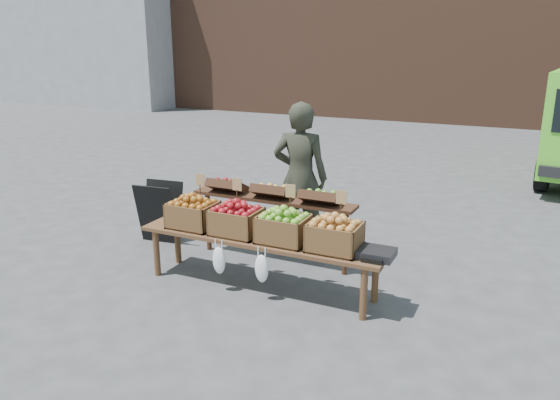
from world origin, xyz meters
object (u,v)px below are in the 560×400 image
at_px(crate_red_apples, 284,229).
at_px(crate_green_apples, 335,237).
at_px(vendor, 300,178).
at_px(chalkboard_sign, 160,212).
at_px(weighing_scale, 376,253).
at_px(back_table, 273,220).
at_px(display_bench, 260,263).
at_px(crate_golden_apples, 193,215).
at_px(crate_russet_pears, 237,222).

relative_size(crate_red_apples, crate_green_apples, 1.00).
distance_m(vendor, crate_green_apples, 1.55).
height_order(vendor, crate_red_apples, vendor).
relative_size(chalkboard_sign, weighing_scale, 2.38).
distance_m(vendor, back_table, 0.67).
relative_size(chalkboard_sign, crate_green_apples, 1.62).
height_order(display_bench, crate_golden_apples, crate_golden_apples).
xyz_separation_m(crate_red_apples, crate_green_apples, (0.55, 0.00, 0.00)).
relative_size(vendor, display_bench, 0.69).
bearing_deg(back_table, crate_golden_apples, -131.15).
height_order(back_table, display_bench, back_table).
relative_size(display_bench, crate_golden_apples, 5.40).
distance_m(chalkboard_sign, crate_green_apples, 2.75).
height_order(vendor, crate_russet_pears, vendor).
height_order(vendor, back_table, vendor).
height_order(chalkboard_sign, weighing_scale, chalkboard_sign).
bearing_deg(crate_red_apples, back_table, 123.18).
bearing_deg(vendor, crate_red_apples, 95.81).
distance_m(back_table, crate_golden_apples, 0.97).
bearing_deg(vendor, display_bench, 83.49).
bearing_deg(vendor, crate_golden_apples, 48.86).
bearing_deg(display_bench, crate_russet_pears, 180.00).
distance_m(crate_red_apples, weighing_scale, 0.98).
xyz_separation_m(back_table, crate_green_apples, (1.02, -0.72, 0.19)).
bearing_deg(back_table, chalkboard_sign, -178.92).
height_order(vendor, chalkboard_sign, vendor).
xyz_separation_m(chalkboard_sign, back_table, (1.63, 0.03, 0.12)).
bearing_deg(vendor, back_table, 66.80).
relative_size(display_bench, crate_green_apples, 5.40).
bearing_deg(weighing_scale, crate_golden_apples, 180.00).
height_order(crate_russet_pears, crate_red_apples, same).
bearing_deg(crate_green_apples, crate_golden_apples, 180.00).
bearing_deg(chalkboard_sign, display_bench, -27.14).
distance_m(vendor, crate_red_apples, 1.31).
bearing_deg(crate_russet_pears, back_table, 83.72).
bearing_deg(chalkboard_sign, crate_green_apples, -21.02).
distance_m(back_table, crate_green_apples, 1.26).
bearing_deg(crate_green_apples, display_bench, 180.00).
height_order(display_bench, crate_red_apples, crate_red_apples).
xyz_separation_m(display_bench, crate_golden_apples, (-0.82, 0.00, 0.42)).
bearing_deg(chalkboard_sign, vendor, 11.00).
bearing_deg(crate_red_apples, vendor, 105.69).
distance_m(crate_russet_pears, weighing_scale, 1.53).
height_order(vendor, weighing_scale, vendor).
xyz_separation_m(display_bench, crate_red_apples, (0.28, 0.00, 0.42)).
distance_m(display_bench, crate_red_apples, 0.51).
relative_size(vendor, back_table, 0.89).
relative_size(back_table, display_bench, 0.78).
height_order(display_bench, crate_green_apples, crate_green_apples).
relative_size(chalkboard_sign, crate_russet_pears, 1.62).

